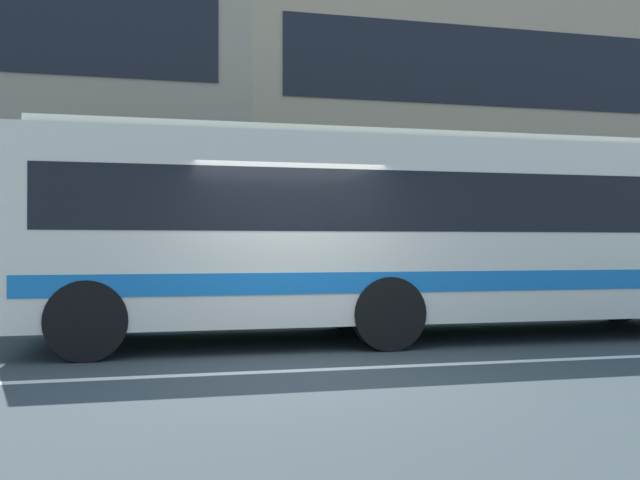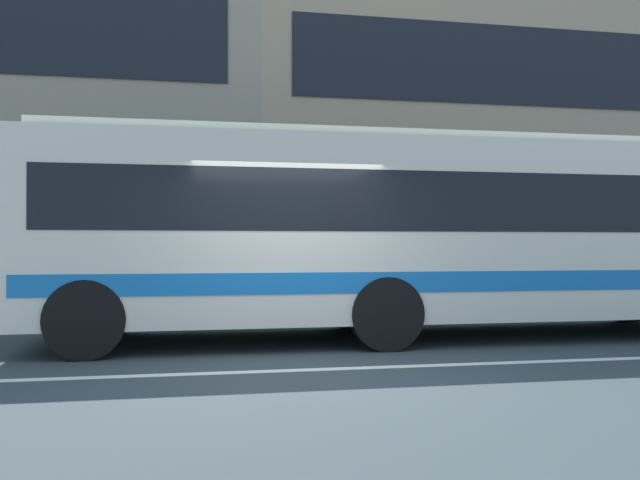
# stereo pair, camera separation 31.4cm
# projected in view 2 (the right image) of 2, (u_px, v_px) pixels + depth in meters

# --- Properties ---
(ground_plane) EXTENTS (160.00, 160.00, 0.00)m
(ground_plane) POSITION_uv_depth(u_px,v_px,m) (303.00, 370.00, 7.45)
(ground_plane) COLOR #333C3F
(lane_centre_line) EXTENTS (60.00, 0.16, 0.01)m
(lane_centre_line) POSITION_uv_depth(u_px,v_px,m) (303.00, 370.00, 7.45)
(lane_centre_line) COLOR silver
(lane_centre_line) RESTS_ON ground_plane
(hedge_row_far) EXTENTS (15.69, 1.10, 1.04)m
(hedge_row_far) POSITION_uv_depth(u_px,v_px,m) (258.00, 290.00, 13.29)
(hedge_row_far) COLOR #2A7234
(hedge_row_far) RESTS_ON ground_plane
(apartment_block_right) EXTENTS (19.87, 9.75, 11.18)m
(apartment_block_right) POSITION_uv_depth(u_px,v_px,m) (522.00, 130.00, 23.73)
(apartment_block_right) COLOR tan
(apartment_block_right) RESTS_ON ground_plane
(transit_bus) EXTENTS (11.15, 2.62, 3.04)m
(transit_bus) POSITION_uv_depth(u_px,v_px,m) (408.00, 229.00, 10.11)
(transit_bus) COLOR beige
(transit_bus) RESTS_ON ground_plane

